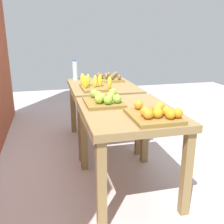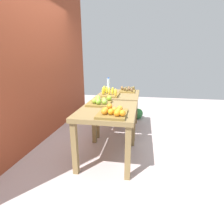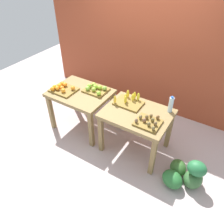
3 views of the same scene
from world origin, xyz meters
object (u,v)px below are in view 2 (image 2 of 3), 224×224
at_px(apple_bin, 100,102).
at_px(kiwi_bin, 128,90).
at_px(water_bottle, 108,84).
at_px(banana_crate, 110,93).
at_px(watermelon_pile, 133,110).
at_px(orange_bin, 113,112).
at_px(display_table_left, 108,116).
at_px(display_table_right, 119,99).

height_order(apple_bin, kiwi_bin, apple_bin).
bearing_deg(water_bottle, banana_crate, -166.98).
xyz_separation_m(water_bottle, watermelon_pile, (0.52, -0.53, -0.74)).
bearing_deg(kiwi_bin, apple_bin, 164.41).
height_order(orange_bin, banana_crate, banana_crate).
distance_m(display_table_left, display_table_right, 1.12).
bearing_deg(apple_bin, kiwi_bin, -15.59).
height_order(display_table_left, water_bottle, water_bottle).
relative_size(orange_bin, apple_bin, 1.10).
distance_m(apple_bin, banana_crate, 0.67).
relative_size(display_table_left, apple_bin, 2.60).
distance_m(display_table_right, orange_bin, 1.42).
bearing_deg(apple_bin, watermelon_pile, -12.46).
xyz_separation_m(display_table_left, orange_bin, (-0.29, -0.12, 0.16)).
relative_size(display_table_left, orange_bin, 2.36).
height_order(orange_bin, watermelon_pile, orange_bin).
bearing_deg(apple_bin, banana_crate, -1.95).
bearing_deg(banana_crate, orange_bin, -167.14).
distance_m(banana_crate, water_bottle, 0.67).
bearing_deg(kiwi_bin, display_table_right, 148.38).
xyz_separation_m(display_table_right, banana_crate, (-0.23, 0.14, 0.16)).
bearing_deg(display_table_left, apple_bin, 37.22).
xyz_separation_m(banana_crate, kiwi_bin, (0.48, -0.30, -0.01)).
distance_m(apple_bin, watermelon_pile, 1.99).
bearing_deg(display_table_left, banana_crate, 9.20).
distance_m(orange_bin, apple_bin, 0.59).
height_order(display_table_left, banana_crate, banana_crate).
bearing_deg(display_table_left, orange_bin, -156.64).
relative_size(display_table_left, kiwi_bin, 2.89).
bearing_deg(apple_bin, display_table_left, -142.78).
xyz_separation_m(display_table_left, display_table_right, (1.12, 0.00, 0.00)).
xyz_separation_m(display_table_left, banana_crate, (0.89, 0.14, 0.16)).
relative_size(apple_bin, water_bottle, 1.46).
bearing_deg(display_table_right, water_bottle, 35.34).
distance_m(display_table_left, kiwi_bin, 1.39).
distance_m(banana_crate, watermelon_pile, 1.39).
relative_size(display_table_right, banana_crate, 2.36).
xyz_separation_m(kiwi_bin, water_bottle, (0.16, 0.45, 0.10)).
bearing_deg(display_table_right, orange_bin, -174.94).
height_order(display_table_right, watermelon_pile, display_table_right).
bearing_deg(apple_bin, water_bottle, 5.49).
bearing_deg(display_table_right, apple_bin, 169.50).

